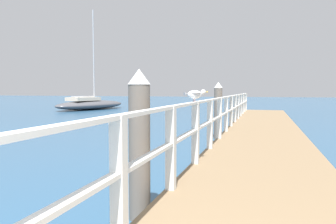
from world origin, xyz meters
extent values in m
cube|color=#846B4C|center=(0.00, 10.92, 0.19)|extent=(2.41, 21.84, 0.38)
cube|color=silver|center=(-1.12, 2.36, 0.94)|extent=(0.12, 0.12, 1.11)
cube|color=silver|center=(-1.12, 3.91, 0.94)|extent=(0.12, 0.12, 1.11)
cube|color=silver|center=(-1.12, 5.47, 0.94)|extent=(0.12, 0.12, 1.11)
cube|color=silver|center=(-1.12, 7.03, 0.94)|extent=(0.12, 0.12, 1.11)
cube|color=silver|center=(-1.12, 8.58, 0.94)|extent=(0.12, 0.12, 1.11)
cube|color=silver|center=(-1.12, 10.14, 0.94)|extent=(0.12, 0.12, 1.11)
cube|color=silver|center=(-1.12, 11.70, 0.94)|extent=(0.12, 0.12, 1.11)
cube|color=silver|center=(-1.12, 13.25, 0.94)|extent=(0.12, 0.12, 1.11)
cube|color=silver|center=(-1.12, 14.81, 0.94)|extent=(0.12, 0.12, 1.11)
cube|color=silver|center=(-1.12, 16.37, 0.94)|extent=(0.12, 0.12, 1.11)
cube|color=silver|center=(-1.12, 17.92, 0.94)|extent=(0.12, 0.12, 1.11)
cube|color=silver|center=(-1.12, 19.48, 0.94)|extent=(0.12, 0.12, 1.11)
cube|color=silver|center=(-1.12, 21.04, 0.94)|extent=(0.12, 0.12, 1.11)
cube|color=silver|center=(-1.12, 10.92, 1.47)|extent=(0.10, 20.24, 0.04)
cube|color=silver|center=(-1.12, 10.92, 0.99)|extent=(0.10, 20.24, 0.04)
cylinder|color=#6B6056|center=(-1.50, 3.76, 0.88)|extent=(0.28, 0.28, 1.77)
cone|color=white|center=(-1.50, 3.76, 1.87)|extent=(0.29, 0.29, 0.20)
cylinder|color=#6B6056|center=(-1.50, 11.02, 0.88)|extent=(0.28, 0.28, 1.77)
cone|color=white|center=(-1.50, 11.02, 1.87)|extent=(0.29, 0.29, 0.20)
ellipsoid|color=white|center=(-1.12, 5.38, 1.62)|extent=(0.29, 0.29, 0.15)
sphere|color=white|center=(-1.00, 5.50, 1.66)|extent=(0.09, 0.09, 0.09)
cone|color=gold|center=(-0.95, 5.55, 1.66)|extent=(0.05, 0.05, 0.02)
cone|color=#939399|center=(-1.25, 5.27, 1.63)|extent=(0.11, 0.11, 0.07)
ellipsoid|color=#939399|center=(-1.12, 5.38, 1.64)|extent=(0.28, 0.28, 0.04)
cylinder|color=tan|center=(-1.15, 5.39, 1.52)|extent=(0.01, 0.01, 0.05)
cylinder|color=tan|center=(-1.11, 5.36, 1.52)|extent=(0.01, 0.01, 0.05)
ellipsoid|color=#4C4C51|center=(-14.48, 24.62, 0.39)|extent=(4.41, 7.98, 0.79)
cylinder|color=#B2B2B7|center=(-14.39, 24.99, 4.71)|extent=(0.10, 0.10, 7.84)
cylinder|color=#B2B2B7|center=(-14.71, 23.70, 1.14)|extent=(0.72, 2.59, 0.08)
cube|color=beige|center=(-14.70, 23.74, 0.94)|extent=(2.10, 3.00, 0.30)
camera|label=1|loc=(0.05, -0.07, 1.70)|focal=34.13mm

